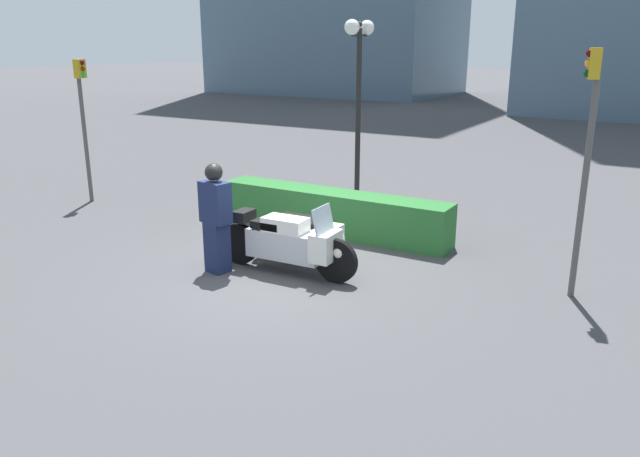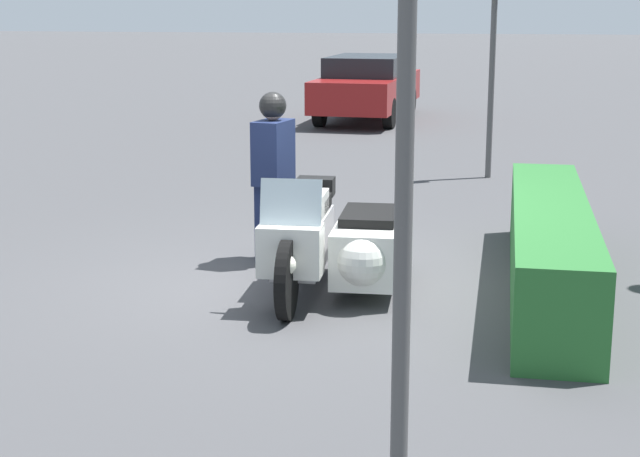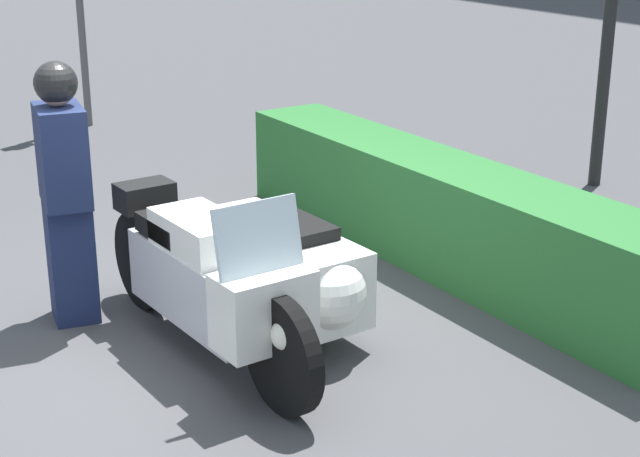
% 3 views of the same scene
% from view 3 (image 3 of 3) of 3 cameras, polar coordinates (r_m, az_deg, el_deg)
% --- Properties ---
extents(ground_plane, '(160.00, 160.00, 0.00)m').
position_cam_3_polar(ground_plane, '(6.51, -8.21, -6.37)').
color(ground_plane, '#424244').
extents(police_motorcycle, '(2.49, 1.17, 1.17)m').
position_cam_3_polar(police_motorcycle, '(6.23, -4.05, -2.65)').
color(police_motorcycle, black).
rests_on(police_motorcycle, ground).
extents(officer_rider, '(0.52, 0.37, 1.76)m').
position_cam_3_polar(officer_rider, '(6.64, -14.62, 2.32)').
color(officer_rider, '#192347').
rests_on(officer_rider, ground).
extents(hedge_bush_curbside, '(4.69, 0.69, 0.82)m').
position_cam_3_polar(hedge_bush_curbside, '(7.63, 7.11, 0.89)').
color(hedge_bush_curbside, '#28662D').
rests_on(hedge_bush_curbside, ground).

